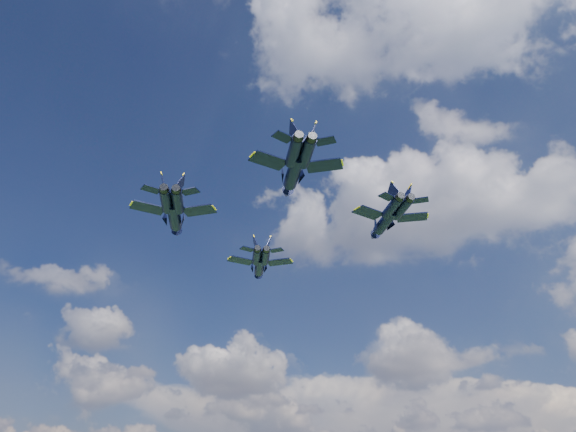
# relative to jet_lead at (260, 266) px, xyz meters

# --- Properties ---
(jet_lead) EXTENTS (10.87, 14.47, 3.54)m
(jet_lead) POSITION_rel_jet_lead_xyz_m (0.00, 0.00, 0.00)
(jet_lead) COLOR black
(jet_left) EXTENTS (11.88, 15.77, 3.86)m
(jet_left) POSITION_rel_jet_lead_xyz_m (-3.11, -21.45, 0.31)
(jet_left) COLOR black
(jet_right) EXTENTS (12.51, 14.76, 3.75)m
(jet_right) POSITION_rel_jet_lead_xyz_m (24.21, -4.19, 1.61)
(jet_right) COLOR black
(jet_slot) EXTENTS (11.78, 14.74, 3.67)m
(jet_slot) POSITION_rel_jet_lead_xyz_m (18.44, -26.16, -0.43)
(jet_slot) COLOR black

